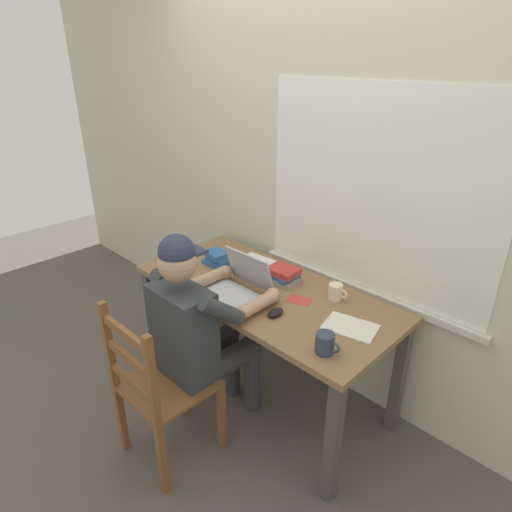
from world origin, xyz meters
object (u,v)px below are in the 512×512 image
Objects in this scene: coffee_mug_dark at (325,343)px; book_stack_side at (218,258)px; computer_mouse at (275,313)px; laptop at (238,286)px; book_stack_main at (283,275)px; landscape_photo_print at (299,300)px; coffee_mug_white at (336,292)px; seated_person at (200,327)px; desk at (264,303)px; wooden_chair at (159,387)px.

coffee_mug_dark is 0.73× the size of book_stack_side.
computer_mouse is 0.59× the size of book_stack_side.
laptop reaches higher than book_stack_main.
laptop is 0.67m from coffee_mug_dark.
laptop is 0.41m from book_stack_side.
laptop is 3.30× the size of computer_mouse.
computer_mouse reaches higher than landscape_photo_print.
seated_person is at bearing -123.05° from coffee_mug_white.
landscape_photo_print is (-0.13, -0.15, -0.04)m from coffee_mug_white.
book_stack_main is 1.58× the size of landscape_photo_print.
coffee_mug_dark reaches higher than desk.
wooden_chair is 0.88m from coffee_mug_dark.
desk is at bearing 145.57° from computer_mouse.
laptop reaches higher than coffee_mug_white.
book_stack_main is at bearing 14.06° from book_stack_side.
seated_person is 0.69m from coffee_mug_dark.
coffee_mug_dark reaches higher than coffee_mug_white.
book_stack_main is 1.20× the size of book_stack_side.
seated_person reaches higher than coffee_mug_white.
wooden_chair is 1.05m from coffee_mug_white.
desk is 0.20m from book_stack_main.
seated_person is 3.75× the size of laptop.
landscape_photo_print is at bearing 69.95° from wooden_chair.
seated_person is 0.36m from wooden_chair.
wooden_chair is at bearing -117.16° from computer_mouse.
landscape_photo_print is at bearing 1.26° from book_stack_side.
book_stack_side is (-0.66, 0.19, 0.02)m from computer_mouse.
landscape_photo_print is (0.28, 0.48, 0.08)m from seated_person.
laptop is at bearing -25.07° from book_stack_side.
landscape_photo_print is (0.21, -0.10, -0.04)m from book_stack_main.
laptop is (-0.06, -0.14, 0.15)m from desk.
computer_mouse is (0.28, 0.27, 0.09)m from seated_person.
book_stack_main is at bearing 147.31° from coffee_mug_dark.
desk is 12.08× the size of landscape_photo_print.
wooden_chair is 9.32× the size of computer_mouse.
laptop is 0.35m from landscape_photo_print.
wooden_chair is 0.70m from computer_mouse.
book_stack_side reaches higher than desk.
wooden_chair is at bearing -129.54° from landscape_photo_print.
coffee_mug_dark reaches higher than landscape_photo_print.
coffee_mug_dark is at bearing 17.44° from seated_person.
wooden_chair is 0.67m from laptop.
coffee_mug_white is 0.49m from coffee_mug_dark.
desk is 7.64× the size of book_stack_main.
laptop is 2.64× the size of coffee_mug_dark.
coffee_mug_white reaches higher than landscape_photo_print.
coffee_mug_white is at bearing 56.95° from seated_person.
laptop is at bearing -166.66° from landscape_photo_print.
wooden_chair is 0.90m from book_stack_side.
book_stack_side is at bearing -168.29° from coffee_mug_white.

